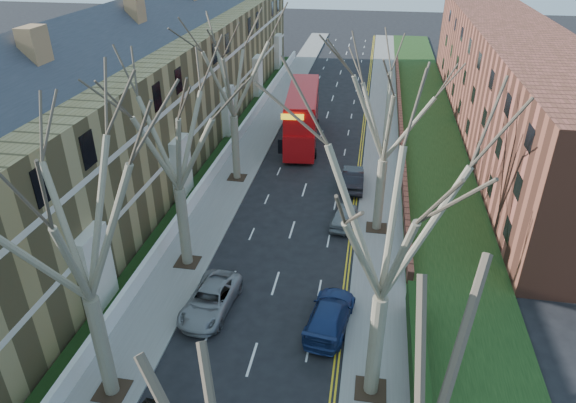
% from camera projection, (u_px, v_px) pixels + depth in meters
% --- Properties ---
extents(pavement_left, '(3.00, 102.00, 0.12)m').
position_uv_depth(pavement_left, '(262.00, 130.00, 51.54)').
color(pavement_left, slate).
rests_on(pavement_left, ground).
extents(pavement_right, '(3.00, 102.00, 0.12)m').
position_uv_depth(pavement_right, '(383.00, 138.00, 49.77)').
color(pavement_right, slate).
rests_on(pavement_right, ground).
extents(terrace_left, '(9.70, 78.00, 13.60)m').
position_uv_depth(terrace_left, '(151.00, 97.00, 43.12)').
color(terrace_left, olive).
rests_on(terrace_left, ground).
extents(flats_right, '(13.97, 54.00, 10.00)m').
position_uv_depth(flats_right, '(509.00, 82.00, 49.16)').
color(flats_right, brown).
rests_on(flats_right, ground).
extents(front_wall_left, '(0.30, 78.00, 1.00)m').
position_uv_depth(front_wall_left, '(224.00, 156.00, 44.60)').
color(front_wall_left, white).
rests_on(front_wall_left, ground).
extents(grass_verge_right, '(6.00, 102.00, 0.06)m').
position_uv_depth(grass_verge_right, '(430.00, 140.00, 49.06)').
color(grass_verge_right, '#173212').
rests_on(grass_verge_right, ground).
extents(tree_left_mid, '(10.50, 10.50, 14.71)m').
position_uv_depth(tree_left_mid, '(69.00, 207.00, 18.41)').
color(tree_left_mid, '#766A54').
rests_on(tree_left_mid, ground).
extents(tree_left_far, '(10.15, 10.15, 14.22)m').
position_uv_depth(tree_left_far, '(172.00, 121.00, 27.20)').
color(tree_left_far, '#766A54').
rests_on(tree_left_far, ground).
extents(tree_left_dist, '(10.50, 10.50, 14.71)m').
position_uv_depth(tree_left_dist, '(231.00, 61.00, 37.41)').
color(tree_left_dist, '#766A54').
rests_on(tree_left_dist, ground).
extents(tree_right_mid, '(10.50, 10.50, 14.71)m').
position_uv_depth(tree_right_mid, '(391.00, 207.00, 18.46)').
color(tree_right_mid, '#766A54').
rests_on(tree_right_mid, ground).
extents(tree_right_far, '(10.15, 10.15, 14.22)m').
position_uv_depth(tree_right_far, '(389.00, 98.00, 30.70)').
color(tree_right_far, '#766A54').
rests_on(tree_right_far, ground).
extents(double_decker_bus, '(3.74, 12.02, 4.92)m').
position_uv_depth(double_decker_bus, '(302.00, 117.00, 48.00)').
color(double_decker_bus, '#B50C10').
rests_on(double_decker_bus, ground).
extents(car_left_far, '(2.66, 5.09, 1.37)m').
position_uv_depth(car_left_far, '(210.00, 300.00, 27.58)').
color(car_left_far, gray).
rests_on(car_left_far, ground).
extents(car_right_near, '(2.66, 5.18, 1.44)m').
position_uv_depth(car_right_near, '(330.00, 315.00, 26.48)').
color(car_right_near, navy).
rests_on(car_right_near, ground).
extents(car_right_mid, '(1.96, 3.98, 1.30)m').
position_uv_depth(car_right_mid, '(344.00, 216.00, 35.47)').
color(car_right_mid, gray).
rests_on(car_right_mid, ground).
extents(car_right_far, '(1.79, 4.68, 1.52)m').
position_uv_depth(car_right_far, '(353.00, 178.00, 40.38)').
color(car_right_far, black).
rests_on(car_right_far, ground).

